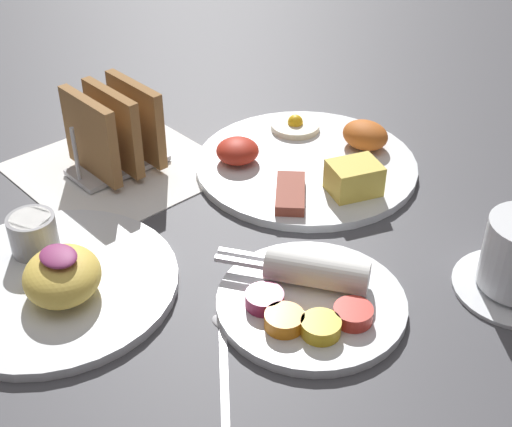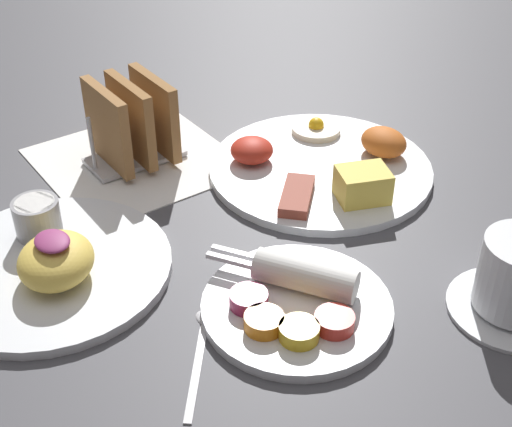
{
  "view_description": "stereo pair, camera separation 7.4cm",
  "coord_description": "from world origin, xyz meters",
  "px_view_note": "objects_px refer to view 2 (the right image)",
  "views": [
    {
      "loc": [
        0.5,
        -0.38,
        0.45
      ],
      "look_at": [
        0.05,
        0.03,
        0.03
      ],
      "focal_mm": 50.0,
      "sensor_mm": 36.0,
      "label": 1
    },
    {
      "loc": [
        0.54,
        -0.32,
        0.45
      ],
      "look_at": [
        0.05,
        0.03,
        0.03
      ],
      "focal_mm": 50.0,
      "sensor_mm": 36.0,
      "label": 2
    }
  ],
  "objects_px": {
    "plate_breakfast": "(324,165)",
    "toast_rack": "(132,124)",
    "plate_foreground": "(50,260)",
    "plate_condiments": "(297,302)"
  },
  "relations": [
    {
      "from": "plate_breakfast",
      "to": "plate_condiments",
      "type": "bearing_deg",
      "value": -45.86
    },
    {
      "from": "toast_rack",
      "to": "plate_breakfast",
      "type": "bearing_deg",
      "value": 47.47
    },
    {
      "from": "plate_foreground",
      "to": "toast_rack",
      "type": "bearing_deg",
      "value": 130.54
    },
    {
      "from": "plate_condiments",
      "to": "toast_rack",
      "type": "height_order",
      "value": "toast_rack"
    },
    {
      "from": "plate_breakfast",
      "to": "plate_foreground",
      "type": "relative_size",
      "value": 1.12
    },
    {
      "from": "plate_breakfast",
      "to": "toast_rack",
      "type": "xyz_separation_m",
      "value": [
        -0.16,
        -0.17,
        0.04
      ]
    },
    {
      "from": "plate_condiments",
      "to": "toast_rack",
      "type": "relative_size",
      "value": 1.64
    },
    {
      "from": "plate_breakfast",
      "to": "toast_rack",
      "type": "height_order",
      "value": "toast_rack"
    },
    {
      "from": "plate_condiments",
      "to": "plate_foreground",
      "type": "distance_m",
      "value": 0.25
    },
    {
      "from": "plate_foreground",
      "to": "plate_breakfast",
      "type": "bearing_deg",
      "value": 87.88
    }
  ]
}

